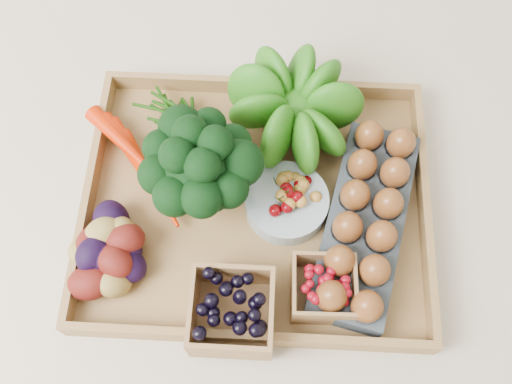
{
  "coord_description": "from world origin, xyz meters",
  "views": [
    {
      "loc": [
        0.02,
        -0.37,
        0.87
      ],
      "look_at": [
        0.0,
        0.0,
        0.06
      ],
      "focal_mm": 40.0,
      "sensor_mm": 36.0,
      "label": 1
    }
  ],
  "objects_px": {
    "egg_carton": "(364,223)",
    "broccoli": "(202,180)",
    "tray": "(256,205)",
    "cherry_bowl": "(286,203)"
  },
  "relations": [
    {
      "from": "tray",
      "to": "broccoli",
      "type": "height_order",
      "value": "broccoli"
    },
    {
      "from": "broccoli",
      "to": "egg_carton",
      "type": "relative_size",
      "value": 0.54
    },
    {
      "from": "tray",
      "to": "cherry_bowl",
      "type": "distance_m",
      "value": 0.06
    },
    {
      "from": "tray",
      "to": "broccoli",
      "type": "relative_size",
      "value": 3.06
    },
    {
      "from": "tray",
      "to": "egg_carton",
      "type": "relative_size",
      "value": 1.66
    },
    {
      "from": "cherry_bowl",
      "to": "egg_carton",
      "type": "bearing_deg",
      "value": -13.33
    },
    {
      "from": "tray",
      "to": "egg_carton",
      "type": "xyz_separation_m",
      "value": [
        0.17,
        -0.03,
        0.03
      ]
    },
    {
      "from": "egg_carton",
      "to": "broccoli",
      "type": "bearing_deg",
      "value": -175.27
    },
    {
      "from": "cherry_bowl",
      "to": "egg_carton",
      "type": "relative_size",
      "value": 0.4
    },
    {
      "from": "tray",
      "to": "cherry_bowl",
      "type": "relative_size",
      "value": 4.11
    }
  ]
}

